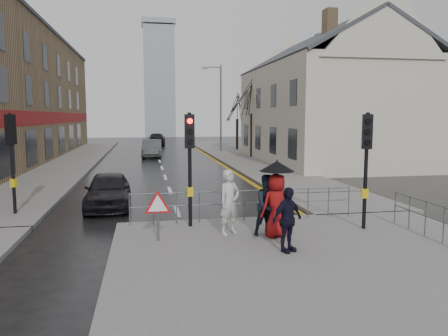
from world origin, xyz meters
name	(u,v)px	position (x,y,z in m)	size (l,w,h in m)	color
ground	(184,233)	(0.00, 0.00, 0.00)	(120.00, 120.00, 0.00)	black
near_pavement	(328,263)	(3.00, -3.50, 0.07)	(10.00, 9.00, 0.14)	#605E5B
left_pavement	(75,159)	(-6.50, 23.00, 0.07)	(4.00, 44.00, 0.14)	#605E5B
right_pavement	(232,154)	(6.50, 25.00, 0.07)	(4.00, 40.00, 0.14)	#605E5B
pavement_bridge_right	(344,203)	(6.50, 3.00, 0.07)	(4.00, 4.20, 0.14)	#605E5B
building_right_cream	(324,98)	(12.00, 18.00, 4.78)	(9.00, 16.40, 10.10)	beige
church_tower	(159,83)	(1.50, 62.00, 9.00)	(5.00, 5.00, 18.00)	#92959A
traffic_signal_near_left	(190,149)	(0.20, 0.20, 2.46)	(0.28, 0.27, 3.40)	black
traffic_signal_near_right	(367,150)	(5.20, -1.00, 2.46)	(0.34, 0.33, 3.40)	black
traffic_signal_far_left	(11,145)	(-5.50, 3.00, 2.46)	(0.34, 0.33, 3.40)	black
guard_railing_front	(244,198)	(1.95, 0.60, 0.86)	(7.14, 0.04, 1.00)	#595B5E
guard_railing_side	(444,217)	(6.50, -2.75, 0.84)	(0.04, 4.54, 1.00)	#595B5E
warning_sign	(158,207)	(-0.80, -1.21, 1.04)	(0.80, 0.07, 1.35)	#595B5E
street_lamp	(219,102)	(5.82, 28.00, 4.71)	(1.83, 0.25, 8.00)	#595B5E
tree_near	(252,95)	(7.50, 22.00, 5.14)	(2.40, 2.40, 6.58)	#32231B
tree_far	(237,106)	(8.00, 30.00, 4.42)	(2.40, 2.40, 5.64)	#32231B
pedestrian_a	(230,202)	(1.19, -0.90, 1.05)	(0.66, 0.43, 1.81)	#B9B9B5
pedestrian_b	(268,205)	(2.22, -1.18, 0.99)	(0.83, 0.64, 1.70)	black
pedestrian_with_umbrella	(276,196)	(2.39, -1.40, 1.27)	(0.96, 0.96, 2.09)	maroon
pedestrian_d	(287,220)	(2.26, -2.71, 0.94)	(0.93, 0.39, 1.59)	black
car_parked	(108,190)	(-2.48, 4.00, 0.67)	(1.59, 3.95, 1.35)	black
car_mid	(152,148)	(-0.51, 24.56, 0.74)	(1.57, 4.49, 1.48)	#3F4243
car_far	(157,139)	(0.32, 39.73, 0.71)	(1.99, 4.89, 1.42)	black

